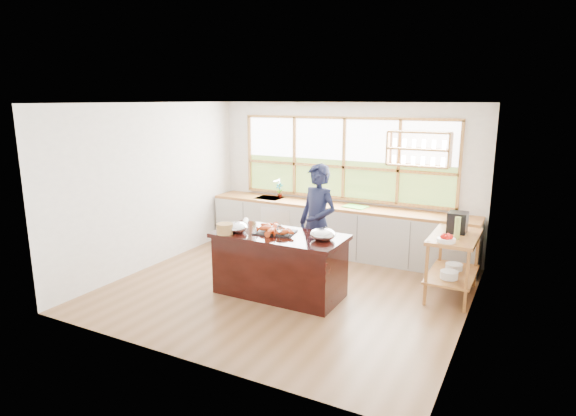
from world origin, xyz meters
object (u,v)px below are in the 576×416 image
Objects in this scene: cook at (318,224)px; wicker_basket at (225,229)px; espresso_machine at (458,222)px; island at (280,264)px.

wicker_basket is (-0.94, -1.07, 0.06)m from cook.
espresso_machine is (1.93, 0.53, 0.14)m from cook.
cook is 7.87× the size of wicker_basket.
cook is 1.43m from wicker_basket.
island is 7.98× the size of wicker_basket.
wicker_basket is at bearing -153.39° from island.
cook reaches higher than espresso_machine.
espresso_machine is 3.29m from wicker_basket.
island is 1.01× the size of cook.
wicker_basket is at bearing -150.39° from espresso_machine.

